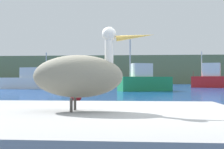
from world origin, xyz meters
TOP-DOWN VIEW (x-y plane):
  - hillside_backdrop at (0.00, 71.43)m, footprint 140.00×12.77m
  - pier_dock at (-0.94, -0.45)m, footprint 3.53×2.99m
  - pelican at (-0.93, -0.45)m, footprint 1.29×0.51m
  - fishing_boat_white at (-12.30, 29.85)m, footprint 7.42×3.67m
  - fishing_boat_green at (0.47, 24.51)m, footprint 5.18×3.39m
  - fishing_boat_red at (10.05, 36.37)m, footprint 6.51×3.96m
  - mooring_buoy at (-3.20, 10.76)m, footprint 0.56×0.56m

SIDE VIEW (x-z plane):
  - mooring_buoy at x=-3.20m, z-range 0.00..0.56m
  - pier_dock at x=-0.94m, z-range 0.00..0.78m
  - fishing_boat_white at x=-12.30m, z-range -1.14..2.95m
  - fishing_boat_green at x=0.47m, z-range -1.47..3.34m
  - fishing_boat_red at x=10.05m, z-range -1.26..3.51m
  - pelican at x=-0.93m, z-range 0.72..1.60m
  - hillside_backdrop at x=0.00m, z-range 0.00..6.60m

